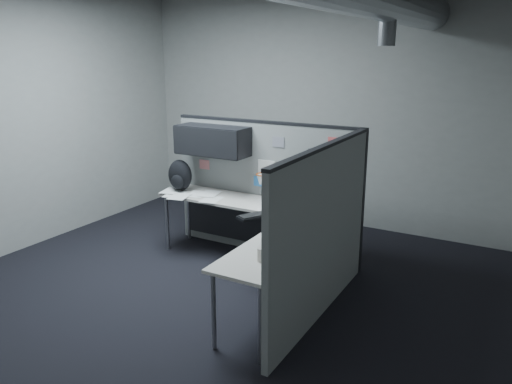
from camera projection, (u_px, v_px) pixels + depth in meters
The scene contains 12 objects.
room at pixel (260, 89), 4.28m from camera, with size 5.62×5.62×3.22m.
partition_back at pixel (250, 173), 5.99m from camera, with size 2.44×0.42×1.63m.
partition_right at pixel (323, 232), 4.54m from camera, with size 0.07×2.23×1.63m.
desk at pixel (258, 221), 5.46m from camera, with size 2.31×2.11×0.73m.
monitor at pixel (310, 190), 5.34m from camera, with size 0.59×0.59×0.47m.
keyboard at pixel (258, 215), 5.22m from camera, with size 0.35×0.46×0.04m.
mouse at pixel (282, 228), 4.85m from camera, with size 0.29×0.30×0.05m.
phone at pixel (276, 242), 4.43m from camera, with size 0.27×0.28×0.10m.
bottles at pixel (280, 262), 4.03m from camera, with size 0.12×0.16×0.07m.
cup at pixel (262, 255), 4.11m from camera, with size 0.08×0.08×0.12m, color beige.
papers at pixel (190, 195), 6.01m from camera, with size 0.88×0.62×0.02m.
backpack at pixel (180, 176), 6.18m from camera, with size 0.33×0.29×0.39m.
Camera 1 is at (2.67, -3.81, 2.40)m, focal length 35.00 mm.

